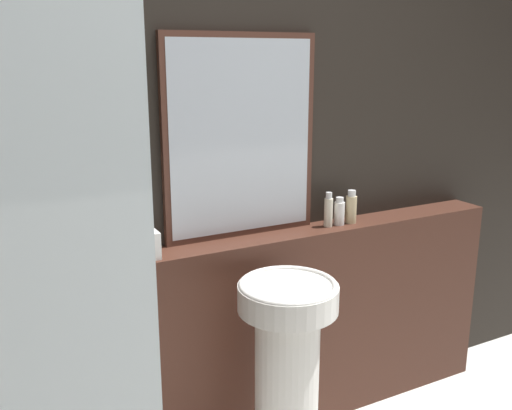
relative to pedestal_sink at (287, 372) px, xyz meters
The scene contains 8 objects.
wall_back 0.88m from the pedestal_sink, 82.47° to the left, with size 8.00×0.06×2.50m.
vanity_counter 0.36m from the pedestal_sink, 79.95° to the left, with size 2.57×0.18×0.96m.
pedestal_sink is the anchor object (origin of this frame).
mirror 0.98m from the pedestal_sink, 87.98° to the left, with size 0.70×0.03×0.86m.
towel_stack 0.80m from the pedestal_sink, 145.51° to the left, with size 0.23×0.14×0.11m.
shampoo_bottle 0.76m from the pedestal_sink, 39.76° to the left, with size 0.04×0.04×0.16m.
conditioner_bottle 0.79m from the pedestal_sink, 35.99° to the left, with size 0.05×0.05×0.13m.
lotion_bottle 0.84m from the pedestal_sink, 32.53° to the left, with size 0.05×0.05×0.16m.
Camera 1 is at (-1.12, -0.55, 1.74)m, focal length 40.00 mm.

